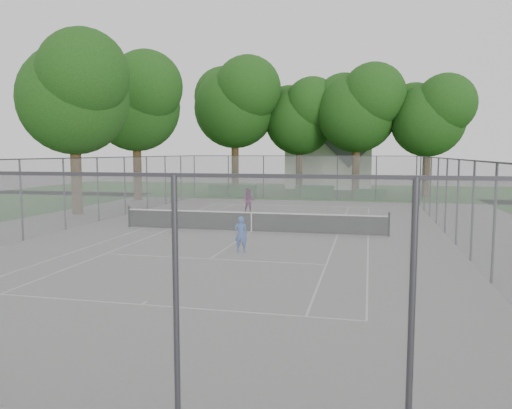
% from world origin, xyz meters
% --- Properties ---
extents(ground, '(120.00, 120.00, 0.00)m').
position_xyz_m(ground, '(0.00, 0.00, 0.00)').
color(ground, slate).
rests_on(ground, ground).
extents(grass_far, '(60.00, 20.00, 0.00)m').
position_xyz_m(grass_far, '(0.00, 26.00, 0.00)').
color(grass_far, '#1F4E16').
rests_on(grass_far, ground).
extents(court_markings, '(11.03, 23.83, 0.01)m').
position_xyz_m(court_markings, '(0.00, 0.00, 0.01)').
color(court_markings, beige).
rests_on(court_markings, ground).
extents(tennis_net, '(12.87, 0.10, 1.10)m').
position_xyz_m(tennis_net, '(0.00, 0.00, 0.51)').
color(tennis_net, black).
rests_on(tennis_net, ground).
extents(perimeter_fence, '(18.08, 34.08, 3.52)m').
position_xyz_m(perimeter_fence, '(0.00, 0.00, 1.81)').
color(perimeter_fence, '#38383D').
rests_on(perimeter_fence, ground).
extents(tree_far_left, '(8.63, 7.88, 12.40)m').
position_xyz_m(tree_far_left, '(-6.69, 21.99, 8.53)').
color(tree_far_left, '#3E2B16').
rests_on(tree_far_left, ground).
extents(tree_far_midleft, '(7.35, 6.71, 10.56)m').
position_xyz_m(tree_far_midleft, '(-0.86, 23.39, 7.26)').
color(tree_far_midleft, '#3E2B16').
rests_on(tree_far_midleft, ground).
extents(tree_far_midright, '(7.85, 7.17, 11.28)m').
position_xyz_m(tree_far_midright, '(4.40, 21.47, 7.75)').
color(tree_far_midright, '#3E2B16').
rests_on(tree_far_midright, ground).
extents(tree_far_right, '(7.07, 6.45, 10.16)m').
position_xyz_m(tree_far_right, '(10.25, 21.18, 6.98)').
color(tree_far_right, '#3E2B16').
rests_on(tree_far_right, ground).
extents(tree_side_back, '(8.02, 7.32, 11.53)m').
position_xyz_m(tree_side_back, '(-12.52, 13.67, 7.92)').
color(tree_side_back, '#3E2B16').
rests_on(tree_side_back, ground).
extents(tree_side_front, '(7.57, 6.91, 10.88)m').
position_xyz_m(tree_side_front, '(-11.92, 4.17, 7.48)').
color(tree_side_front, '#3E2B16').
rests_on(tree_side_front, ground).
extents(hedge_left, '(3.97, 1.19, 0.99)m').
position_xyz_m(hedge_left, '(-5.90, 17.95, 0.50)').
color(hedge_left, '#184D19').
rests_on(hedge_left, ground).
extents(hedge_mid, '(3.19, 0.91, 1.00)m').
position_xyz_m(hedge_mid, '(1.04, 18.74, 0.50)').
color(hedge_mid, '#184D19').
rests_on(hedge_mid, ground).
extents(hedge_right, '(2.62, 0.96, 0.79)m').
position_xyz_m(hedge_right, '(5.57, 18.41, 0.39)').
color(hedge_right, '#184D19').
rests_on(hedge_right, ground).
extents(house, '(8.72, 6.76, 10.86)m').
position_xyz_m(house, '(1.32, 30.98, 4.37)').
color(house, silver).
rests_on(house, ground).
extents(girl_player, '(0.54, 0.39, 1.38)m').
position_xyz_m(girl_player, '(0.76, -4.92, 0.69)').
color(girl_player, '#2F5AB3').
rests_on(girl_player, ground).
extents(woman_player, '(0.77, 0.61, 1.57)m').
position_xyz_m(woman_player, '(-1.81, 6.92, 0.78)').
color(woman_player, '#682251').
rests_on(woman_player, ground).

